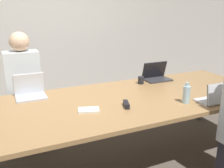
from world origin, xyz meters
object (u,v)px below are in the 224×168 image
object	(u,v)px
laptop_far_right	(156,75)
laptop_far_midleft	(30,90)
laptop_near_right	(215,97)
cup_far_right	(141,80)
person_far_midleft	(25,91)
bottle_near_right	(186,94)
stapler	(126,104)

from	to	relation	value
laptop_far_right	laptop_far_midleft	distance (m)	1.65
laptop_near_right	cup_far_right	bearing A→B (deg)	-69.48
laptop_far_midleft	person_far_midleft	distance (m)	0.39
laptop_far_right	laptop_far_midleft	size ratio (longest dim) A/B	1.11
laptop_near_right	laptop_far_midleft	size ratio (longest dim) A/B	0.96
laptop_far_right	laptop_far_midleft	world-z (taller)	laptop_far_midleft
bottle_near_right	stapler	xyz separation A→B (m)	(-0.61, 0.16, -0.07)
cup_far_right	stapler	distance (m)	0.82
cup_far_right	laptop_far_midleft	size ratio (longest dim) A/B	0.30
laptop_near_right	stapler	size ratio (longest dim) A/B	1.99
laptop_far_right	cup_far_right	bearing A→B (deg)	-163.68
person_far_midleft	stapler	world-z (taller)	person_far_midleft
person_far_midleft	laptop_far_midleft	bearing A→B (deg)	-85.06
laptop_near_right	person_far_midleft	world-z (taller)	person_far_midleft
laptop_near_right	stapler	world-z (taller)	laptop_near_right
stapler	person_far_midleft	bearing A→B (deg)	146.77
laptop_near_right	bottle_near_right	world-z (taller)	laptop_near_right
laptop_near_right	laptop_far_right	bearing A→B (deg)	-86.94
bottle_near_right	cup_far_right	bearing A→B (deg)	95.45
laptop_far_right	laptop_near_right	size ratio (longest dim) A/B	1.16
laptop_far_midleft	bottle_near_right	bearing A→B (deg)	-30.53
laptop_far_midleft	laptop_near_right	bearing A→B (deg)	-29.82
laptop_far_right	stapler	bearing A→B (deg)	-139.26
laptop_near_right	bottle_near_right	bearing A→B (deg)	-25.79
bottle_near_right	laptop_far_midleft	bearing A→B (deg)	149.47
cup_far_right	laptop_near_right	world-z (taller)	laptop_near_right
stapler	bottle_near_right	bearing A→B (deg)	3.48
laptop_far_right	person_far_midleft	bearing A→B (deg)	168.09
laptop_far_right	stapler	distance (m)	1.09
laptop_far_right	bottle_near_right	world-z (taller)	laptop_far_right
laptop_far_right	laptop_far_midleft	xyz separation A→B (m)	(-1.65, -0.02, 0.01)
laptop_far_right	person_far_midleft	xyz separation A→B (m)	(-1.68, 0.36, -0.11)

